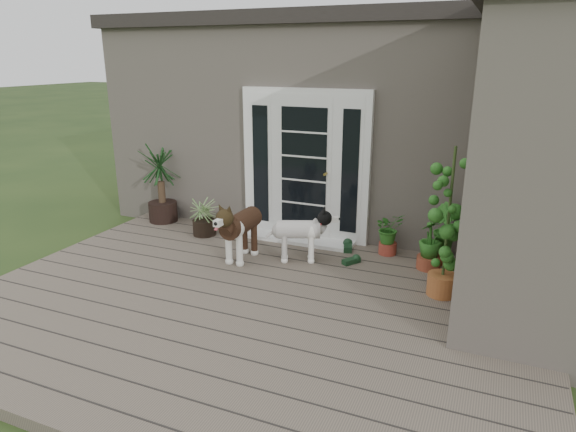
% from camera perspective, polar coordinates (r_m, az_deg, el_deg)
% --- Properties ---
extents(deck, '(6.20, 4.60, 0.12)m').
position_cam_1_polar(deck, '(5.64, -4.52, -10.20)').
color(deck, '#6B5B4C').
rests_on(deck, ground).
extents(house_main, '(7.40, 4.00, 3.10)m').
position_cam_1_polar(house_main, '(9.04, 7.94, 10.24)').
color(house_main, '#665E54').
rests_on(house_main, ground).
extents(roof_main, '(7.60, 4.20, 0.20)m').
position_cam_1_polar(roof_main, '(8.98, 8.41, 20.73)').
color(roof_main, '#2D2826').
rests_on(roof_main, house_main).
extents(house_wing, '(1.60, 2.40, 3.10)m').
position_cam_1_polar(house_wing, '(5.64, 28.22, 3.91)').
color(house_wing, '#665E54').
rests_on(house_wing, ground).
extents(door_unit, '(1.90, 0.14, 2.15)m').
position_cam_1_polar(door_unit, '(7.23, 1.92, 5.72)').
color(door_unit, white).
rests_on(door_unit, deck).
extents(door_step, '(1.60, 0.40, 0.05)m').
position_cam_1_polar(door_step, '(7.34, 1.27, -2.62)').
color(door_step, white).
rests_on(door_step, deck).
extents(brindle_dog, '(0.40, 0.90, 0.74)m').
position_cam_1_polar(brindle_dog, '(6.59, -5.29, -1.91)').
color(brindle_dog, '#3C2315').
rests_on(brindle_dog, deck).
extents(white_dog, '(0.83, 0.58, 0.63)m').
position_cam_1_polar(white_dog, '(6.54, 1.17, -2.49)').
color(white_dog, white).
rests_on(white_dog, deck).
extents(spider_plant, '(0.70, 0.70, 0.62)m').
position_cam_1_polar(spider_plant, '(7.61, -9.48, 0.11)').
color(spider_plant, '#82935A').
rests_on(spider_plant, deck).
extents(yucca, '(1.12, 1.12, 1.25)m').
position_cam_1_polar(yucca, '(8.31, -14.16, 3.57)').
color(yucca, black).
rests_on(yucca, deck).
extents(herb_a, '(0.54, 0.54, 0.49)m').
position_cam_1_polar(herb_a, '(6.92, 11.26, -2.32)').
color(herb_a, '#1A4F16').
rests_on(herb_a, deck).
extents(herb_b, '(0.53, 0.53, 0.57)m').
position_cam_1_polar(herb_b, '(6.79, 17.03, -2.81)').
color(herb_b, '#185017').
rests_on(herb_b, deck).
extents(herb_c, '(0.45, 0.45, 0.51)m').
position_cam_1_polar(herb_c, '(6.57, 15.71, -3.67)').
color(herb_c, '#225718').
rests_on(herb_c, deck).
extents(sapling, '(0.60, 0.60, 1.74)m').
position_cam_1_polar(sapling, '(5.69, 17.65, -0.55)').
color(sapling, '#1F5017').
rests_on(sapling, deck).
extents(clog_left, '(0.25, 0.37, 0.10)m').
position_cam_1_polar(clog_left, '(7.05, 6.77, -3.39)').
color(clog_left, black).
rests_on(clog_left, deck).
extents(clog_right, '(0.27, 0.31, 0.09)m').
position_cam_1_polar(clog_right, '(6.60, 7.16, -4.98)').
color(clog_right, '#15351B').
rests_on(clog_right, deck).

